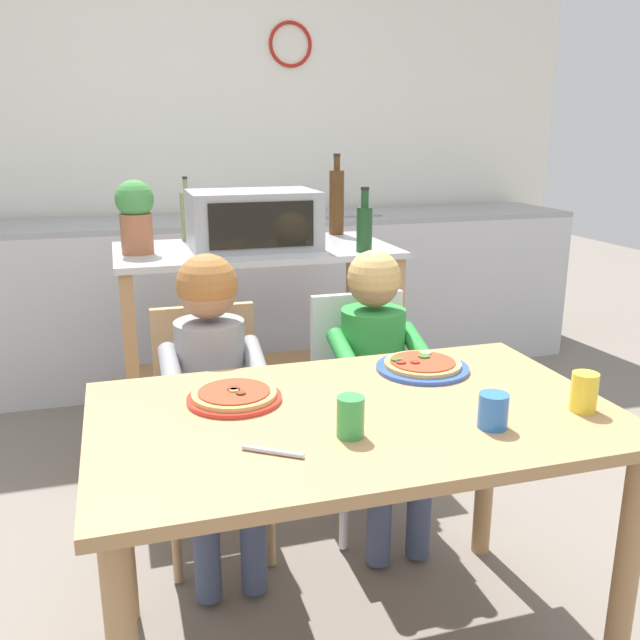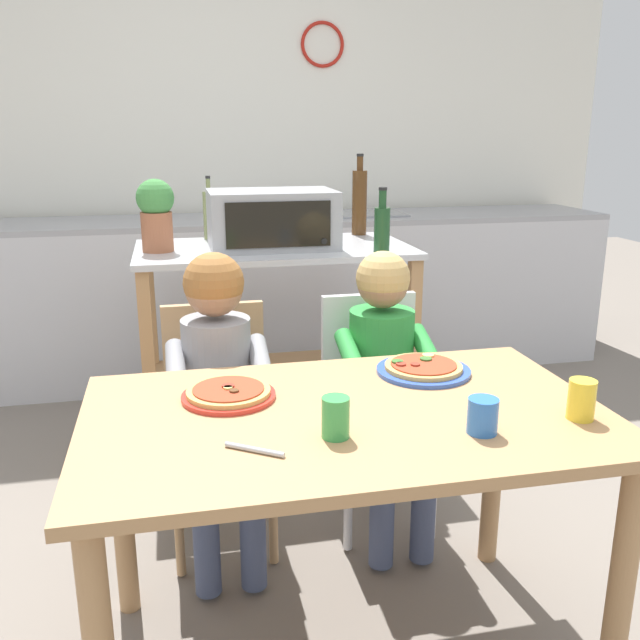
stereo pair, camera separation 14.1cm
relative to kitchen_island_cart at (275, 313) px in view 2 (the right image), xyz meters
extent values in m
plane|color=slate|center=(-0.03, -0.28, -0.61)|extent=(10.84, 10.84, 0.00)
cube|color=white|center=(-0.03, 1.40, 0.74)|extent=(4.73, 0.12, 2.70)
torus|color=red|center=(0.51, 1.33, 1.26)|extent=(0.26, 0.02, 0.26)
cube|color=silver|center=(-0.03, 0.99, -0.17)|extent=(4.26, 0.60, 0.87)
cube|color=#9E9EA3|center=(-0.03, 0.99, 0.28)|extent=(4.26, 0.60, 0.03)
cube|color=gray|center=(0.71, 0.99, 0.29)|extent=(0.40, 0.33, 0.02)
cylinder|color=#B7BABF|center=(0.71, 1.11, 0.39)|extent=(0.02, 0.02, 0.20)
cube|color=#B7BABF|center=(0.00, 0.00, 0.28)|extent=(1.16, 0.64, 0.02)
cube|color=#AD7F51|center=(0.00, 0.00, -0.29)|extent=(1.07, 0.59, 0.02)
cube|color=#AD7F51|center=(-0.54, -0.28, -0.17)|extent=(0.05, 0.05, 0.88)
cube|color=#AD7F51|center=(0.54, -0.28, -0.17)|extent=(0.05, 0.05, 0.88)
cube|color=#AD7F51|center=(-0.54, 0.28, -0.17)|extent=(0.05, 0.05, 0.88)
cube|color=#AD7F51|center=(0.54, 0.28, -0.17)|extent=(0.05, 0.05, 0.88)
cube|color=#999BA0|center=(-0.01, -0.02, 0.41)|extent=(0.52, 0.35, 0.24)
cube|color=black|center=(-0.01, -0.20, 0.41)|extent=(0.42, 0.01, 0.18)
cylinder|color=black|center=(0.18, -0.20, 0.34)|extent=(0.02, 0.01, 0.02)
cylinder|color=olive|center=(-0.25, 0.27, 0.40)|extent=(0.05, 0.05, 0.21)
cylinder|color=olive|center=(-0.25, 0.27, 0.53)|extent=(0.02, 0.02, 0.06)
cylinder|color=black|center=(-0.25, 0.27, 0.57)|extent=(0.02, 0.02, 0.01)
cylinder|color=#1E4723|center=(0.41, -0.24, 0.38)|extent=(0.06, 0.06, 0.18)
cylinder|color=#1E4723|center=(0.41, -0.24, 0.51)|extent=(0.03, 0.03, 0.07)
cylinder|color=black|center=(0.41, -0.24, 0.55)|extent=(0.03, 0.03, 0.01)
cylinder|color=#4C2D14|center=(0.45, 0.25, 0.44)|extent=(0.07, 0.07, 0.30)
cylinder|color=#4C2D14|center=(0.45, 0.25, 0.62)|extent=(0.03, 0.03, 0.06)
cylinder|color=black|center=(0.45, 0.25, 0.66)|extent=(0.03, 0.03, 0.01)
cylinder|color=#9E5B3D|center=(-0.48, -0.02, 0.37)|extent=(0.13, 0.13, 0.16)
sphere|color=#428942|center=(-0.48, -0.02, 0.51)|extent=(0.15, 0.15, 0.15)
cube|color=#AD7F51|center=(-0.03, -1.37, 0.09)|extent=(1.28, 0.77, 0.03)
cylinder|color=#AD7F51|center=(0.55, -1.69, -0.27)|extent=(0.06, 0.06, 0.69)
cylinder|color=#AD7F51|center=(-0.61, -1.04, -0.27)|extent=(0.06, 0.06, 0.69)
cylinder|color=#AD7F51|center=(0.55, -1.04, -0.27)|extent=(0.06, 0.06, 0.69)
cube|color=tan|center=(-0.31, -0.77, -0.17)|extent=(0.36, 0.36, 0.04)
cube|color=tan|center=(-0.31, -0.61, 0.02)|extent=(0.34, 0.03, 0.38)
cylinder|color=tan|center=(-0.16, -0.92, -0.39)|extent=(0.03, 0.03, 0.42)
cylinder|color=tan|center=(-0.46, -0.92, -0.39)|extent=(0.03, 0.03, 0.42)
cylinder|color=tan|center=(-0.16, -0.62, -0.39)|extent=(0.03, 0.03, 0.42)
cylinder|color=tan|center=(-0.46, -0.62, -0.39)|extent=(0.03, 0.03, 0.42)
cube|color=silver|center=(0.25, -0.75, -0.17)|extent=(0.36, 0.36, 0.04)
cube|color=silver|center=(0.25, -0.59, 0.02)|extent=(0.34, 0.03, 0.38)
cylinder|color=silver|center=(0.40, -0.90, -0.39)|extent=(0.03, 0.03, 0.42)
cylinder|color=silver|center=(0.10, -0.90, -0.39)|extent=(0.03, 0.03, 0.42)
cylinder|color=silver|center=(0.40, -0.60, -0.39)|extent=(0.03, 0.03, 0.42)
cylinder|color=silver|center=(0.10, -0.60, -0.39)|extent=(0.03, 0.03, 0.42)
cube|color=#424C6B|center=(-0.24, -0.91, -0.13)|extent=(0.10, 0.30, 0.10)
cylinder|color=#424C6B|center=(-0.24, -1.04, -0.37)|extent=(0.08, 0.08, 0.44)
cube|color=#424C6B|center=(-0.38, -0.91, -0.13)|extent=(0.10, 0.30, 0.10)
cylinder|color=#424C6B|center=(-0.38, -1.04, -0.37)|extent=(0.08, 0.08, 0.44)
cylinder|color=gray|center=(-0.18, -0.87, 0.07)|extent=(0.06, 0.26, 0.15)
cylinder|color=gray|center=(-0.44, -0.87, 0.07)|extent=(0.06, 0.26, 0.15)
cylinder|color=gray|center=(-0.31, -0.77, 0.03)|extent=(0.22, 0.22, 0.33)
sphere|color=#A37556|center=(-0.31, -0.77, 0.30)|extent=(0.18, 0.18, 0.18)
sphere|color=#9E6633|center=(-0.31, -0.77, 0.32)|extent=(0.19, 0.19, 0.19)
cube|color=#424C6B|center=(0.32, -0.89, -0.13)|extent=(0.10, 0.30, 0.10)
cylinder|color=#424C6B|center=(0.32, -1.02, -0.37)|extent=(0.08, 0.08, 0.44)
cube|color=#424C6B|center=(0.18, -0.89, -0.13)|extent=(0.10, 0.30, 0.10)
cylinder|color=#424C6B|center=(0.18, -1.02, -0.37)|extent=(0.08, 0.08, 0.44)
cylinder|color=green|center=(0.38, -0.85, 0.06)|extent=(0.06, 0.26, 0.15)
cylinder|color=green|center=(0.12, -0.85, 0.06)|extent=(0.06, 0.26, 0.15)
cylinder|color=green|center=(0.25, -0.75, 0.03)|extent=(0.22, 0.22, 0.32)
sphere|color=#A37556|center=(0.25, -0.75, 0.29)|extent=(0.17, 0.17, 0.17)
sphere|color=tan|center=(0.25, -0.75, 0.30)|extent=(0.18, 0.18, 0.18)
cylinder|color=red|center=(-0.31, -1.22, 0.12)|extent=(0.24, 0.24, 0.01)
cylinder|color=tan|center=(-0.31, -1.22, 0.13)|extent=(0.22, 0.22, 0.01)
cylinder|color=#B23D23|center=(-0.31, -1.22, 0.14)|extent=(0.18, 0.18, 0.00)
cylinder|color=maroon|center=(-0.30, -1.21, 0.14)|extent=(0.03, 0.03, 0.01)
cylinder|color=#563319|center=(-0.29, -1.25, 0.14)|extent=(0.02, 0.02, 0.01)
cylinder|color=#DBC666|center=(-0.31, -1.23, 0.14)|extent=(0.02, 0.02, 0.01)
cylinder|color=#3356B7|center=(0.25, -1.15, 0.12)|extent=(0.27, 0.27, 0.01)
cylinder|color=tan|center=(0.25, -1.15, 0.13)|extent=(0.22, 0.22, 0.01)
cylinder|color=#B23D23|center=(0.25, -1.15, 0.14)|extent=(0.19, 0.19, 0.00)
cylinder|color=#386628|center=(0.18, -1.12, 0.14)|extent=(0.03, 0.03, 0.01)
cylinder|color=maroon|center=(0.22, -1.16, 0.14)|extent=(0.03, 0.03, 0.01)
cylinder|color=#386628|center=(0.27, -1.12, 0.14)|extent=(0.03, 0.03, 0.01)
cylinder|color=maroon|center=(0.18, -1.15, 0.14)|extent=(0.03, 0.03, 0.01)
cylinder|color=#DBC666|center=(0.29, -1.09, 0.14)|extent=(0.03, 0.03, 0.01)
cylinder|color=green|center=(-0.09, -1.50, 0.16)|extent=(0.06, 0.06, 0.09)
cylinder|color=yellow|center=(0.50, -1.53, 0.16)|extent=(0.06, 0.06, 0.10)
cylinder|color=blue|center=(0.24, -1.55, 0.15)|extent=(0.07, 0.07, 0.08)
cylinder|color=#B7BABF|center=(-0.28, -1.54, 0.12)|extent=(0.12, 0.09, 0.01)
camera|label=1|loc=(-0.56, -2.83, 0.78)|focal=38.36mm
camera|label=2|loc=(-0.43, -2.87, 0.78)|focal=38.36mm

